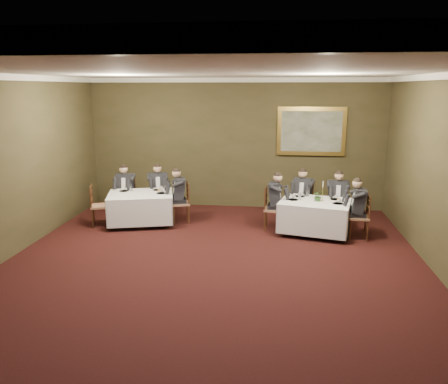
% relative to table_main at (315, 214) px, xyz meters
% --- Properties ---
extents(ground, '(10.00, 10.00, 0.00)m').
position_rel_table_main_xyz_m(ground, '(-2.02, -2.86, -0.45)').
color(ground, black).
rests_on(ground, ground).
extents(ceiling, '(8.00, 10.00, 0.10)m').
position_rel_table_main_xyz_m(ceiling, '(-2.02, -2.86, 3.05)').
color(ceiling, silver).
rests_on(ceiling, back_wall).
extents(back_wall, '(8.00, 0.10, 3.50)m').
position_rel_table_main_xyz_m(back_wall, '(-2.02, 2.14, 1.30)').
color(back_wall, '#35321A').
rests_on(back_wall, ground).
extents(crown_molding, '(8.00, 10.00, 0.12)m').
position_rel_table_main_xyz_m(crown_molding, '(-2.02, -2.86, 2.99)').
color(crown_molding, white).
rests_on(crown_molding, back_wall).
extents(table_main, '(1.76, 1.49, 0.67)m').
position_rel_table_main_xyz_m(table_main, '(0.00, 0.00, 0.00)').
color(table_main, black).
rests_on(table_main, ground).
extents(table_second, '(1.79, 1.53, 0.67)m').
position_rel_table_main_xyz_m(table_second, '(-4.13, 0.23, 0.00)').
color(table_second, black).
rests_on(table_second, ground).
extents(chair_main_backleft, '(0.56, 0.55, 1.00)m').
position_rel_table_main_xyz_m(chair_main_backleft, '(-0.22, 0.86, -0.17)').
color(chair_main_backleft, '#966A4C').
rests_on(chair_main_backleft, ground).
extents(diner_main_backleft, '(0.54, 0.59, 1.35)m').
position_rel_table_main_xyz_m(diner_main_backleft, '(-0.22, 0.85, 0.06)').
color(diner_main_backleft, black).
rests_on(diner_main_backleft, chair_main_backleft).
extents(chair_main_backright, '(0.46, 0.44, 1.00)m').
position_rel_table_main_xyz_m(chair_main_backright, '(0.57, 0.67, -0.17)').
color(chair_main_backright, '#966A4C').
rests_on(chair_main_backright, ground).
extents(diner_main_backright, '(0.43, 0.50, 1.35)m').
position_rel_table_main_xyz_m(diner_main_backright, '(0.57, 0.66, 0.06)').
color(diner_main_backright, black).
rests_on(diner_main_backright, chair_main_backright).
extents(chair_main_endleft, '(0.45, 0.47, 1.00)m').
position_rel_table_main_xyz_m(chair_main_endleft, '(-0.94, 0.22, -0.17)').
color(chair_main_endleft, '#966A4C').
rests_on(chair_main_endleft, ground).
extents(diner_main_endleft, '(0.51, 0.44, 1.35)m').
position_rel_table_main_xyz_m(diner_main_endleft, '(-0.93, 0.22, 0.06)').
color(diner_main_endleft, black).
rests_on(diner_main_endleft, chair_main_endleft).
extents(chair_main_endright, '(0.44, 0.46, 1.00)m').
position_rel_table_main_xyz_m(chair_main_endright, '(0.94, -0.22, -0.17)').
color(chair_main_endright, '#966A4C').
rests_on(chair_main_endright, ground).
extents(diner_main_endright, '(0.50, 0.44, 1.35)m').
position_rel_table_main_xyz_m(diner_main_endright, '(0.93, -0.22, 0.06)').
color(diner_main_endright, black).
rests_on(diner_main_endright, chair_main_endright).
extents(chair_sec_backleft, '(0.45, 0.43, 1.00)m').
position_rel_table_main_xyz_m(chair_sec_backleft, '(-4.72, 0.89, -0.17)').
color(chair_sec_backleft, '#966A4C').
rests_on(chair_sec_backleft, ground).
extents(diner_sec_backleft, '(0.43, 0.49, 1.35)m').
position_rel_table_main_xyz_m(diner_sec_backleft, '(-4.72, 0.88, 0.06)').
color(diner_sec_backleft, black).
rests_on(diner_sec_backleft, chair_sec_backleft).
extents(chair_sec_backright, '(0.55, 0.54, 1.00)m').
position_rel_table_main_xyz_m(chair_sec_backright, '(-3.93, 1.10, -0.17)').
color(chair_sec_backright, '#966A4C').
rests_on(chair_sec_backright, ground).
extents(diner_sec_backright, '(0.53, 0.58, 1.35)m').
position_rel_table_main_xyz_m(diner_sec_backright, '(-3.93, 1.09, 0.06)').
color(diner_sec_backright, black).
rests_on(diner_sec_backright, chair_sec_backright).
extents(chair_sec_endright, '(0.53, 0.55, 1.00)m').
position_rel_table_main_xyz_m(chair_sec_endright, '(-3.19, 0.48, -0.17)').
color(chair_sec_endright, '#966A4C').
rests_on(chair_sec_endright, ground).
extents(diner_sec_endright, '(0.58, 0.53, 1.35)m').
position_rel_table_main_xyz_m(diner_sec_endright, '(-3.20, 0.48, 0.06)').
color(diner_sec_endright, black).
rests_on(diner_sec_endright, chair_sec_endright).
extents(chair_sec_endleft, '(0.54, 0.55, 1.00)m').
position_rel_table_main_xyz_m(chair_sec_endleft, '(-5.07, -0.01, -0.17)').
color(chair_sec_endleft, '#966A4C').
rests_on(chair_sec_endleft, ground).
extents(centerpiece, '(0.28, 0.25, 0.26)m').
position_rel_table_main_xyz_m(centerpiece, '(0.06, 0.01, 0.45)').
color(centerpiece, '#2D5926').
rests_on(centerpiece, table_main).
extents(candlestick, '(0.07, 0.07, 0.47)m').
position_rel_table_main_xyz_m(candlestick, '(0.15, 0.03, 0.49)').
color(candlestick, '#A68C32').
rests_on(candlestick, table_main).
extents(place_setting_table_main, '(0.33, 0.31, 0.14)m').
position_rel_table_main_xyz_m(place_setting_table_main, '(-0.27, 0.43, 0.35)').
color(place_setting_table_main, white).
rests_on(place_setting_table_main, table_main).
extents(place_setting_table_second, '(0.33, 0.31, 0.14)m').
position_rel_table_main_xyz_m(place_setting_table_second, '(-4.56, 0.47, 0.35)').
color(place_setting_table_second, white).
rests_on(place_setting_table_second, table_second).
extents(painting, '(1.79, 0.09, 1.27)m').
position_rel_table_main_xyz_m(painting, '(0.00, 2.08, 1.67)').
color(painting, gold).
rests_on(painting, back_wall).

